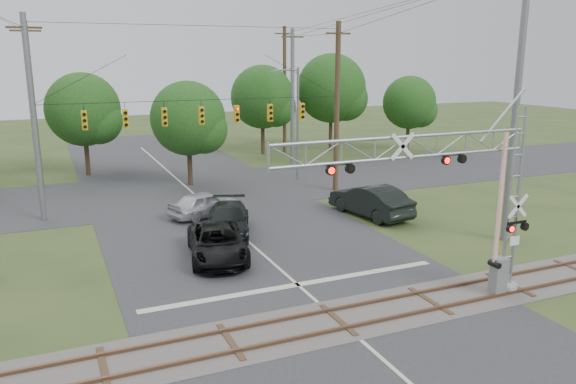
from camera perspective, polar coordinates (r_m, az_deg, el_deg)
name	(u,v)px	position (r m, az deg, el deg)	size (l,w,h in m)	color
ground	(367,347)	(19.06, 8.07, -15.30)	(160.00, 160.00, 0.00)	#30411E
road_main	(259,251)	(27.31, -2.94, -6.05)	(14.00, 90.00, 0.02)	#2B2C2E
road_cross	(190,190)	(40.22, -9.96, 0.18)	(90.00, 12.00, 0.02)	#2B2C2E
railroad_track	(338,320)	(20.57, 5.11, -12.83)	(90.00, 3.20, 0.17)	#524B47
crossing_gantry	(451,188)	(21.10, 16.18, 0.41)	(10.73, 0.94, 7.38)	gray
traffic_signal_span	(215,114)	(35.68, -7.41, 7.91)	(19.34, 0.36, 11.50)	slate
pickup_black	(217,243)	(26.32, -7.20, -5.17)	(2.52, 5.46, 1.52)	black
car_dark	(228,220)	(29.89, -6.10, -2.82)	(2.18, 5.37, 1.56)	black
sedan_silver	(205,204)	(33.39, -8.46, -1.20)	(1.77, 4.40, 1.50)	#ADAEB5
suv_dark	(370,200)	(33.42, 8.37, -0.86)	(1.98, 5.67, 1.87)	black
streetlight	(296,118)	(42.39, 0.79, 7.51)	(2.25, 0.23, 8.44)	slate
utility_poles	(238,102)	(38.50, -5.05, 9.13)	(26.19, 30.05, 13.84)	#442E1F
treeline	(170,101)	(50.34, -11.90, 9.05)	(53.52, 21.51, 9.59)	#3B2A1B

